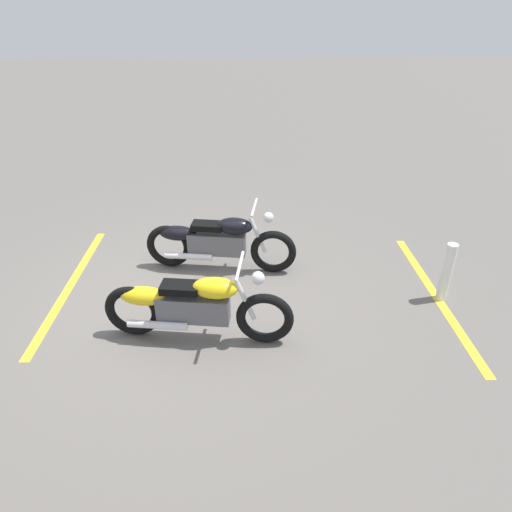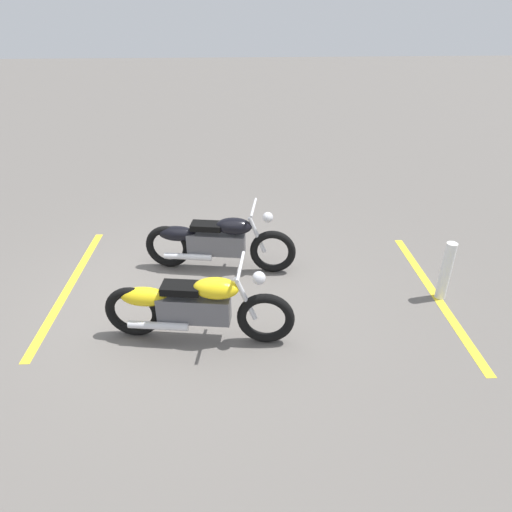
% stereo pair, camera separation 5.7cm
% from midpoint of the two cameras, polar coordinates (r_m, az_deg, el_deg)
% --- Properties ---
extents(ground_plane, '(60.00, 60.00, 0.00)m').
position_cam_midpoint_polar(ground_plane, '(6.22, -9.04, -5.45)').
color(ground_plane, '#66605B').
extents(motorcycle_bright_foreground, '(2.22, 0.63, 1.04)m').
position_cam_midpoint_polar(motorcycle_bright_foreground, '(5.29, -7.70, -6.20)').
color(motorcycle_bright_foreground, black).
rests_on(motorcycle_bright_foreground, ground).
extents(motorcycle_dark_foreground, '(2.22, 0.65, 1.04)m').
position_cam_midpoint_polar(motorcycle_dark_foreground, '(6.63, -4.78, 1.88)').
color(motorcycle_dark_foreground, black).
rests_on(motorcycle_dark_foreground, ground).
extents(bollard_post, '(0.14, 0.14, 0.83)m').
position_cam_midpoint_polar(bollard_post, '(6.46, 23.10, -1.89)').
color(bollard_post, white).
rests_on(bollard_post, ground).
extents(parking_stripe_near, '(0.19, 3.20, 0.01)m').
position_cam_midpoint_polar(parking_stripe_near, '(6.96, -22.05, -3.30)').
color(parking_stripe_near, yellow).
rests_on(parking_stripe_near, ground).
extents(parking_stripe_mid, '(0.19, 3.20, 0.01)m').
position_cam_midpoint_polar(parking_stripe_mid, '(6.71, 21.86, -4.56)').
color(parking_stripe_mid, yellow).
rests_on(parking_stripe_mid, ground).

